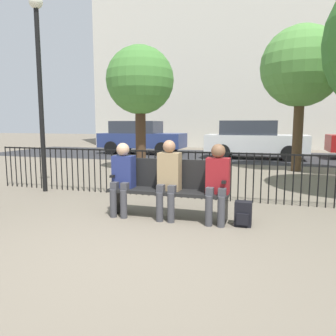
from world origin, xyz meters
TOP-DOWN VIEW (x-y plane):
  - ground_plane at (0.00, 0.00)m, footprint 80.00×80.00m
  - park_bench at (0.00, 1.69)m, footprint 1.90×0.45m
  - seated_person_0 at (-0.76, 1.56)m, footprint 0.34×0.39m
  - seated_person_1 at (0.02, 1.56)m, footprint 0.34×0.39m
  - seated_person_2 at (0.78, 1.56)m, footprint 0.34×0.39m
  - backpack at (1.17, 1.53)m, footprint 0.24×0.23m
  - fence_railing at (-0.02, 3.04)m, footprint 9.01×0.03m
  - tree_0 at (2.34, 7.81)m, footprint 2.45×2.45m
  - tree_1 at (-2.48, 6.64)m, footprint 2.14×2.14m
  - lamp_post at (-3.22, 2.79)m, footprint 0.28×0.28m
  - street_surface at (0.00, 12.00)m, footprint 24.00×6.00m
  - parked_car_1 at (-4.66, 12.04)m, footprint 4.20×1.94m
  - parked_car_2 at (0.86, 11.26)m, footprint 4.20×1.94m
  - building_facade at (0.00, 20.00)m, footprint 20.00×6.00m

SIDE VIEW (x-z plane):
  - ground_plane at x=0.00m, z-range 0.00..0.00m
  - street_surface at x=0.00m, z-range 0.00..0.01m
  - backpack at x=1.17m, z-range 0.00..0.36m
  - park_bench at x=0.00m, z-range 0.04..0.96m
  - fence_railing at x=-0.02m, z-range 0.08..1.03m
  - seated_person_0 at x=-0.76m, z-range 0.07..1.25m
  - seated_person_2 at x=0.78m, z-range 0.07..1.27m
  - seated_person_1 at x=0.02m, z-range 0.07..1.31m
  - parked_car_1 at x=-4.66m, z-range 0.03..1.65m
  - parked_car_2 at x=0.86m, z-range 0.03..1.65m
  - lamp_post at x=-3.22m, z-range 0.62..4.74m
  - tree_1 at x=-2.48m, z-range 0.85..4.77m
  - tree_0 at x=2.34m, z-range 0.97..5.41m
  - building_facade at x=0.00m, z-range 0.00..18.41m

